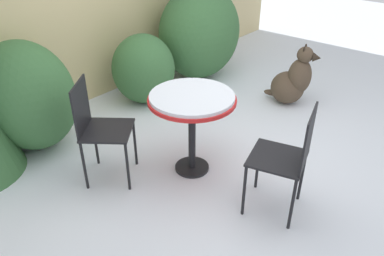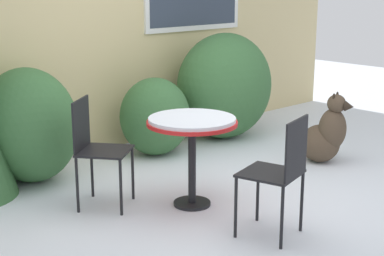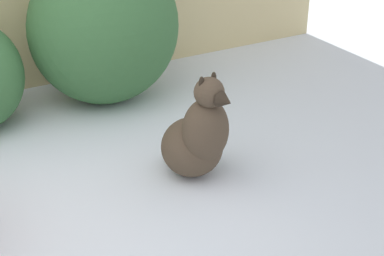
% 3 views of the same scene
% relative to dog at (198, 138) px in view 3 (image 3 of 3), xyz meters
% --- Properties ---
extents(shrub_right, '(1.22, 1.00, 1.24)m').
position_rel_dog_xyz_m(shrub_right, '(-0.05, 1.40, 0.34)').
color(shrub_right, '#386638').
rests_on(shrub_right, ground_plane).
extents(dog, '(0.50, 0.61, 0.74)m').
position_rel_dog_xyz_m(dog, '(0.00, 0.00, 0.00)').
color(dog, '#4C3D2D').
rests_on(dog, ground_plane).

